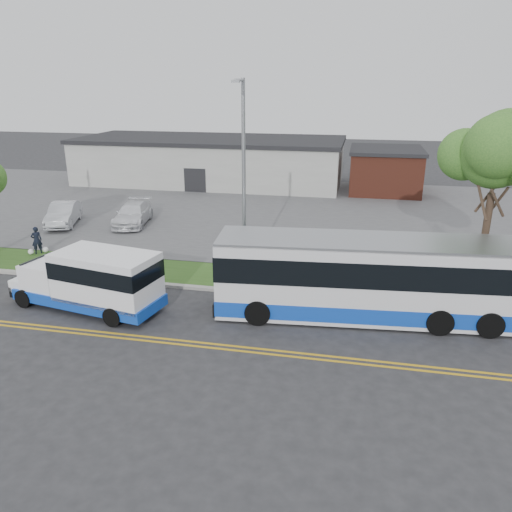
% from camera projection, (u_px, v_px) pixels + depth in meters
% --- Properties ---
extents(ground, '(140.00, 140.00, 0.00)m').
position_uv_depth(ground, '(168.00, 296.00, 23.17)').
color(ground, '#28282B').
rests_on(ground, ground).
extents(lane_line_north, '(70.00, 0.12, 0.01)m').
position_uv_depth(lane_line_north, '(132.00, 335.00, 19.61)').
color(lane_line_north, gold).
rests_on(lane_line_north, ground).
extents(lane_line_south, '(70.00, 0.12, 0.01)m').
position_uv_depth(lane_line_south, '(129.00, 339.00, 19.33)').
color(lane_line_south, gold).
rests_on(lane_line_south, ground).
extents(curb, '(80.00, 0.30, 0.15)m').
position_uv_depth(curb, '(176.00, 286.00, 24.16)').
color(curb, '#9E9B93').
rests_on(curb, ground).
extents(verge, '(80.00, 3.30, 0.10)m').
position_uv_depth(verge, '(189.00, 273.00, 25.83)').
color(verge, '#2B4F1A').
rests_on(verge, ground).
extents(parking_lot, '(80.00, 25.00, 0.10)m').
position_uv_depth(parking_lot, '(248.00, 209.00, 38.85)').
color(parking_lot, '#4C4C4F').
rests_on(parking_lot, ground).
extents(commercial_building, '(25.40, 10.40, 4.35)m').
position_uv_depth(commercial_building, '(211.00, 160.00, 48.54)').
color(commercial_building, '#9E9E99').
rests_on(commercial_building, ground).
extents(brick_wing, '(6.30, 7.30, 3.90)m').
position_uv_depth(brick_wing, '(385.00, 170.00, 44.49)').
color(brick_wing, brown).
rests_on(brick_wing, ground).
extents(tree_east, '(5.20, 5.20, 8.33)m').
position_uv_depth(tree_east, '(497.00, 162.00, 21.17)').
color(tree_east, '#33251B').
rests_on(tree_east, verge).
extents(streetlight_near, '(0.35, 1.53, 9.50)m').
position_uv_depth(streetlight_near, '(243.00, 176.00, 23.37)').
color(streetlight_near, gray).
rests_on(streetlight_near, verge).
extents(shuttle_bus, '(7.24, 3.45, 2.68)m').
position_uv_depth(shuttle_bus, '(94.00, 279.00, 21.41)').
color(shuttle_bus, '#1040B6').
rests_on(shuttle_bus, ground).
extents(transit_bus, '(12.48, 3.88, 3.41)m').
position_uv_depth(transit_bus, '(364.00, 278.00, 20.69)').
color(transit_bus, silver).
rests_on(transit_bus, ground).
extents(pedestrian, '(0.68, 0.67, 1.59)m').
position_uv_depth(pedestrian, '(37.00, 240.00, 28.40)').
color(pedestrian, black).
rests_on(pedestrian, verge).
extents(parked_car_a, '(3.03, 4.89, 1.52)m').
position_uv_depth(parked_car_a, '(63.00, 214.00, 34.18)').
color(parked_car_a, silver).
rests_on(parked_car_a, parking_lot).
extents(parked_car_b, '(2.89, 5.24, 1.44)m').
position_uv_depth(parked_car_b, '(133.00, 214.00, 34.35)').
color(parked_car_b, white).
rests_on(parked_car_b, parking_lot).
extents(grocery_bag_left, '(0.32, 0.32, 0.32)m').
position_uv_depth(grocery_bag_left, '(31.00, 252.00, 28.44)').
color(grocery_bag_left, white).
rests_on(grocery_bag_left, verge).
extents(grocery_bag_right, '(0.32, 0.32, 0.32)m').
position_uv_depth(grocery_bag_right, '(46.00, 250.00, 28.78)').
color(grocery_bag_right, white).
rests_on(grocery_bag_right, verge).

